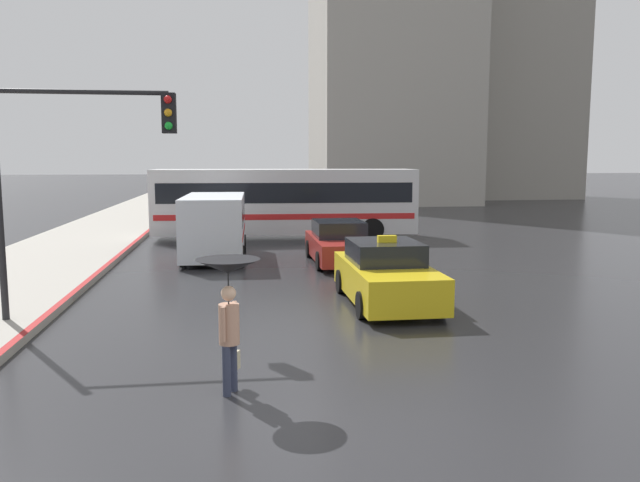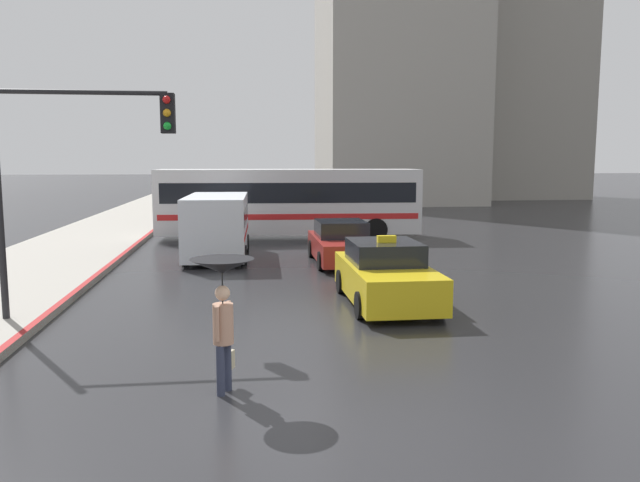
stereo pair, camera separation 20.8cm
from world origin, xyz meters
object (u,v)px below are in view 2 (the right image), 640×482
object	(u,v)px
sedan_red	(342,244)
traffic_light	(74,153)
ambulance_van	(217,223)
city_bus	(289,200)
taxi	(386,275)
pedestrian_with_umbrella	(223,289)

from	to	relation	value
sedan_red	traffic_light	bearing A→B (deg)	47.03
ambulance_van	traffic_light	xyz separation A→B (m)	(-2.46, -8.68, 2.31)
ambulance_van	city_bus	size ratio (longest dim) A/B	0.45
taxi	city_bus	size ratio (longest dim) A/B	0.38
pedestrian_with_umbrella	city_bus	bearing A→B (deg)	18.37
city_bus	traffic_light	distance (m)	14.99
taxi	city_bus	world-z (taller)	city_bus
sedan_red	city_bus	bearing A→B (deg)	-79.57
sedan_red	pedestrian_with_umbrella	bearing A→B (deg)	72.69
traffic_light	ambulance_van	bearing A→B (deg)	74.15
sedan_red	traffic_light	world-z (taller)	traffic_light
traffic_light	taxi	bearing A→B (deg)	9.01
pedestrian_with_umbrella	taxi	bearing A→B (deg)	-8.71
taxi	ambulance_van	distance (m)	8.73
taxi	traffic_light	world-z (taller)	traffic_light
sedan_red	traffic_light	size ratio (longest dim) A/B	0.87
ambulance_van	city_bus	bearing A→B (deg)	-117.11
ambulance_van	pedestrian_with_umbrella	distance (m)	12.98
city_bus	taxi	bearing A→B (deg)	-171.56
taxi	pedestrian_with_umbrella	xyz separation A→B (m)	(-3.64, -5.34, 0.86)
taxi	pedestrian_with_umbrella	distance (m)	6.52
taxi	sedan_red	distance (m)	6.02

